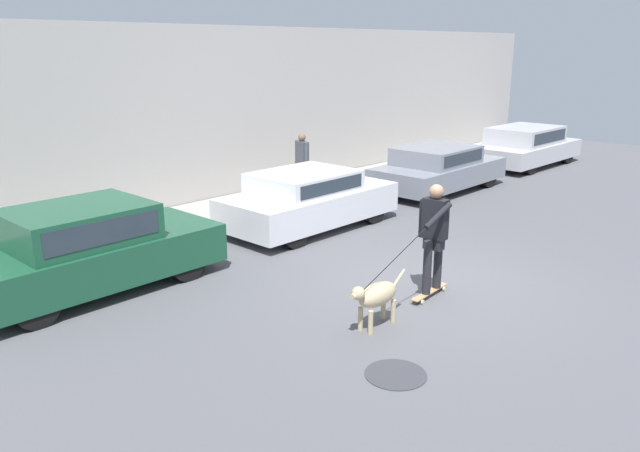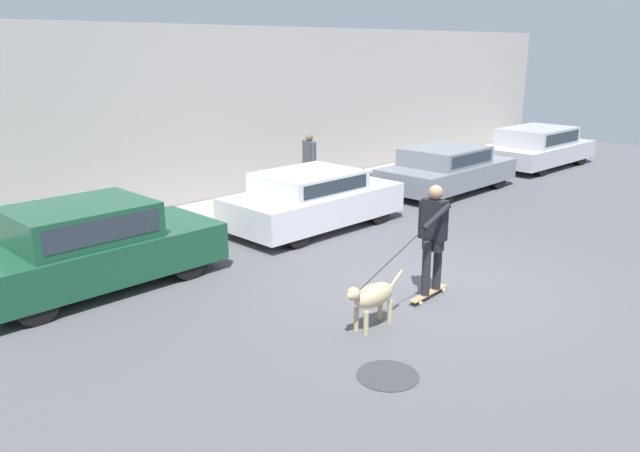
% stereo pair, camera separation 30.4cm
% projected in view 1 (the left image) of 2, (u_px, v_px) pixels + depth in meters
% --- Properties ---
extents(ground_plane, '(36.00, 36.00, 0.00)m').
position_uv_depth(ground_plane, '(424.00, 285.00, 10.17)').
color(ground_plane, '#545459').
extents(back_wall, '(32.00, 0.30, 4.23)m').
position_uv_depth(back_wall, '(171.00, 120.00, 14.32)').
color(back_wall, '#B2ADA8').
rests_on(back_wall, ground_plane).
extents(sidewalk_curb, '(30.00, 2.28, 0.13)m').
position_uv_depth(sidewalk_curb, '(209.00, 216.00, 14.02)').
color(sidewalk_curb, '#A39E93').
rests_on(sidewalk_curb, ground_plane).
extents(parked_car_0, '(4.05, 1.81, 1.39)m').
position_uv_depth(parked_car_0, '(88.00, 250.00, 9.79)').
color(parked_car_0, black).
rests_on(parked_car_0, ground_plane).
extents(parked_car_1, '(3.92, 1.81, 1.24)m').
position_uv_depth(parked_car_1, '(308.00, 200.00, 13.21)').
color(parked_car_1, black).
rests_on(parked_car_1, ground_plane).
extents(parked_car_2, '(4.11, 1.88, 1.20)m').
position_uv_depth(parked_car_2, '(438.00, 169.00, 16.62)').
color(parked_car_2, black).
rests_on(parked_car_2, ground_plane).
extents(parked_car_3, '(4.23, 1.90, 1.27)m').
position_uv_depth(parked_car_3, '(526.00, 146.00, 20.12)').
color(parked_car_3, black).
rests_on(parked_car_3, ground_plane).
extents(dog, '(1.19, 0.33, 0.71)m').
position_uv_depth(dog, '(376.00, 296.00, 8.53)').
color(dog, tan).
rests_on(dog, ground_plane).
extents(skateboarder, '(2.31, 0.54, 1.78)m').
position_uv_depth(skateboarder, '(434.00, 233.00, 9.45)').
color(skateboarder, beige).
rests_on(skateboarder, ground_plane).
extents(pedestrian_with_bag, '(0.34, 0.67, 1.55)m').
position_uv_depth(pedestrian_with_bag, '(302.00, 161.00, 15.56)').
color(pedestrian_with_bag, '#3D4760').
rests_on(pedestrian_with_bag, sidewalk_curb).
extents(manhole_cover, '(0.74, 0.74, 0.01)m').
position_uv_depth(manhole_cover, '(396.00, 374.00, 7.39)').
color(manhole_cover, '#38383D').
rests_on(manhole_cover, ground_plane).
extents(fire_hydrant, '(0.18, 0.18, 0.79)m').
position_uv_depth(fire_hydrant, '(361.00, 185.00, 15.52)').
color(fire_hydrant, '#4C5156').
rests_on(fire_hydrant, ground_plane).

